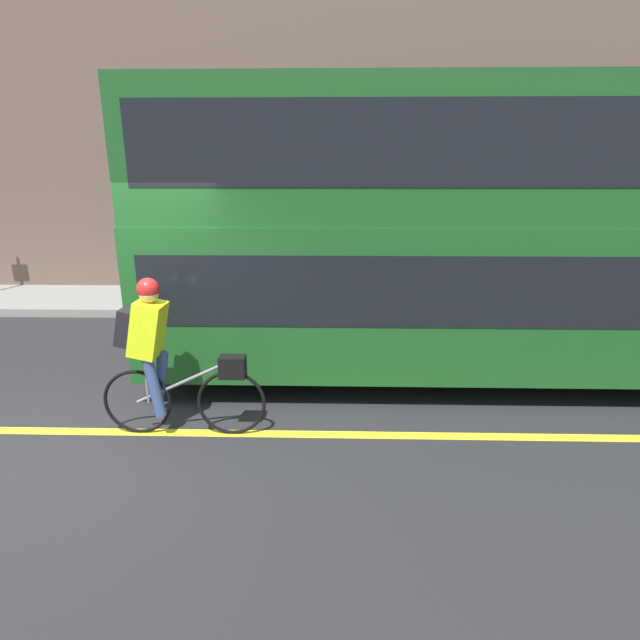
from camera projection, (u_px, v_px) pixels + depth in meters
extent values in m
plane|color=#232326|center=(90.00, 439.00, 5.06)|extent=(80.00, 80.00, 0.00)
cube|color=yellow|center=(96.00, 431.00, 5.20)|extent=(50.00, 0.14, 0.01)
cube|color=gray|center=(213.00, 301.00, 10.27)|extent=(60.00, 2.12, 0.15)
cube|color=brown|center=(216.00, 111.00, 10.37)|extent=(60.00, 0.30, 7.68)
cylinder|color=black|center=(295.00, 336.00, 6.72)|extent=(0.97, 0.30, 0.97)
cube|color=#194C1E|center=(517.00, 288.00, 6.46)|extent=(9.33, 2.42, 1.76)
cube|color=black|center=(518.00, 271.00, 6.40)|extent=(8.96, 2.44, 0.77)
cube|color=#194C1E|center=(532.00, 155.00, 6.00)|extent=(9.33, 2.33, 1.50)
cube|color=black|center=(532.00, 149.00, 5.98)|extent=(8.96, 2.35, 0.84)
torus|color=black|center=(232.00, 403.00, 5.06)|extent=(0.70, 0.04, 0.70)
torus|color=black|center=(138.00, 402.00, 5.08)|extent=(0.70, 0.04, 0.70)
cylinder|color=slate|center=(183.00, 382.00, 5.01)|extent=(0.98, 0.03, 0.48)
cylinder|color=slate|center=(146.00, 379.00, 5.01)|extent=(0.03, 0.03, 0.52)
cube|color=black|center=(233.00, 367.00, 4.95)|extent=(0.26, 0.16, 0.22)
cube|color=#D8EA19|center=(148.00, 329.00, 4.86)|extent=(0.37, 0.32, 0.58)
cube|color=black|center=(127.00, 327.00, 4.86)|extent=(0.21, 0.26, 0.38)
cylinder|color=#384C7A|center=(160.00, 380.00, 5.11)|extent=(0.22, 0.11, 0.63)
cylinder|color=#384C7A|center=(154.00, 387.00, 4.94)|extent=(0.20, 0.11, 0.63)
sphere|color=tan|center=(148.00, 293.00, 4.76)|extent=(0.19, 0.19, 0.19)
sphere|color=red|center=(148.00, 289.00, 4.75)|extent=(0.21, 0.21, 0.21)
cylinder|color=#194C23|center=(278.00, 277.00, 10.00)|extent=(0.59, 0.59, 0.88)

